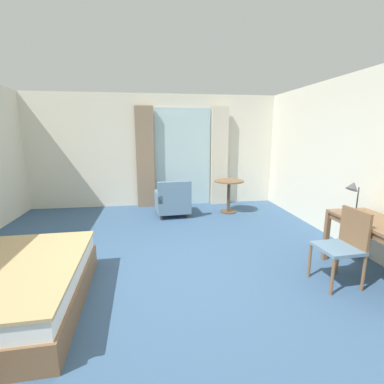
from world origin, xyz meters
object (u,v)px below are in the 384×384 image
(writing_desk, at_px, (383,231))
(armchair_by_window, at_px, (173,201))
(desk_chair, at_px, (344,242))
(round_cafe_table, at_px, (229,189))
(desk_lamp, at_px, (353,189))

(writing_desk, relative_size, armchair_by_window, 1.71)
(armchair_by_window, bearing_deg, desk_chair, -59.82)
(desk_chair, relative_size, round_cafe_table, 1.24)
(desk_chair, distance_m, desk_lamp, 0.76)
(desk_chair, relative_size, desk_lamp, 1.96)
(armchair_by_window, bearing_deg, writing_desk, -54.07)
(writing_desk, bearing_deg, round_cafe_table, 107.02)
(writing_desk, height_order, desk_chair, desk_chair)
(writing_desk, distance_m, desk_lamp, 0.61)
(writing_desk, bearing_deg, desk_lamp, 106.71)
(writing_desk, distance_m, desk_chair, 0.49)
(desk_lamp, bearing_deg, armchair_by_window, 128.30)
(armchair_by_window, relative_size, round_cafe_table, 1.08)
(desk_chair, relative_size, armchair_by_window, 1.14)
(desk_chair, height_order, desk_lamp, desk_lamp)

